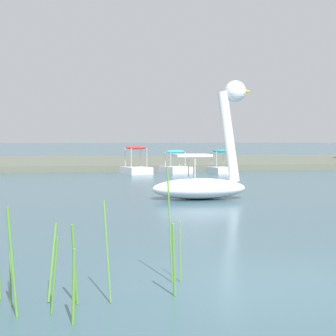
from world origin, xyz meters
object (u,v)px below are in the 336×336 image
object	(u,v)px
swan_boat	(205,174)
pedal_boat_red	(136,165)
pedal_boat_teal	(220,166)
pedal_boat_cyan	(175,166)

from	to	relation	value
swan_boat	pedal_boat_red	xyz separation A→B (m)	(-0.92, 13.82, -0.34)
pedal_boat_teal	pedal_boat_red	bearing A→B (deg)	179.76
swan_boat	pedal_boat_cyan	size ratio (longest dim) A/B	1.69
pedal_boat_cyan	pedal_boat_red	size ratio (longest dim) A/B	0.97
pedal_boat_cyan	pedal_boat_red	world-z (taller)	pedal_boat_red
pedal_boat_teal	pedal_boat_red	size ratio (longest dim) A/B	0.93
pedal_boat_red	pedal_boat_cyan	bearing A→B (deg)	10.76
pedal_boat_teal	pedal_boat_red	world-z (taller)	pedal_boat_red
pedal_boat_teal	swan_boat	bearing A→B (deg)	-106.08
swan_boat	pedal_boat_teal	size ratio (longest dim) A/B	1.77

